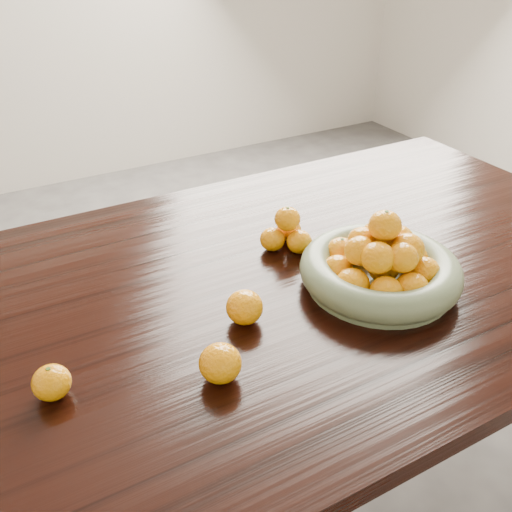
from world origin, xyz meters
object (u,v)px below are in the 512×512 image
loose_orange_0 (52,382)px  orange_pyramid (287,232)px  dining_table (233,325)px  fruit_bowl (381,267)px

loose_orange_0 → orange_pyramid: bearing=20.9°
orange_pyramid → loose_orange_0: size_ratio=1.92×
dining_table → orange_pyramid: 0.25m
dining_table → fruit_bowl: fruit_bowl is taller
dining_table → fruit_bowl: 0.33m
loose_orange_0 → dining_table: bearing=17.9°
orange_pyramid → dining_table: bearing=-153.4°
loose_orange_0 → fruit_bowl: bearing=-0.8°
dining_table → loose_orange_0: loose_orange_0 is taller
fruit_bowl → loose_orange_0: bearing=179.2°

